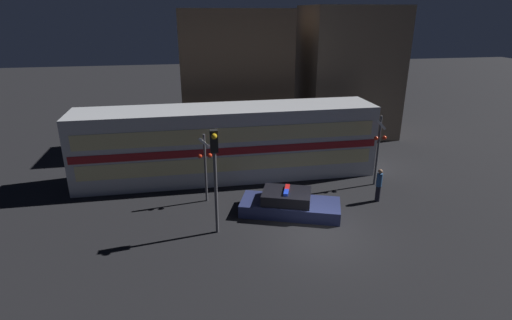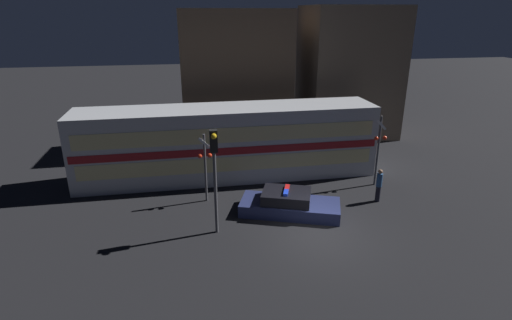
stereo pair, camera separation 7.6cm
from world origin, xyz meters
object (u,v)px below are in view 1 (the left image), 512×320
at_px(crossing_signal_near, 379,147).
at_px(train, 228,143).
at_px(police_car, 289,204).
at_px(pedestrian, 379,185).
at_px(traffic_light_corner, 215,163).

bearing_deg(crossing_signal_near, train, 160.60).
bearing_deg(police_car, pedestrian, 25.12).
relative_size(pedestrian, crossing_signal_near, 0.44).
xyz_separation_m(police_car, pedestrian, (4.63, 0.41, 0.42)).
height_order(police_car, pedestrian, pedestrian).
bearing_deg(traffic_light_corner, crossing_signal_near, 21.16).
xyz_separation_m(train, traffic_light_corner, (-1.20, -6.12, 1.17)).
xyz_separation_m(pedestrian, crossing_signal_near, (0.78, 1.88, 1.31)).
bearing_deg(police_car, train, 134.25).
bearing_deg(traffic_light_corner, pedestrian, 10.81).
relative_size(train, pedestrian, 9.71).
distance_m(police_car, traffic_light_corner, 4.53).
xyz_separation_m(crossing_signal_near, traffic_light_corner, (-8.85, -3.43, 0.99)).
height_order(pedestrian, traffic_light_corner, traffic_light_corner).
distance_m(train, pedestrian, 8.34).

